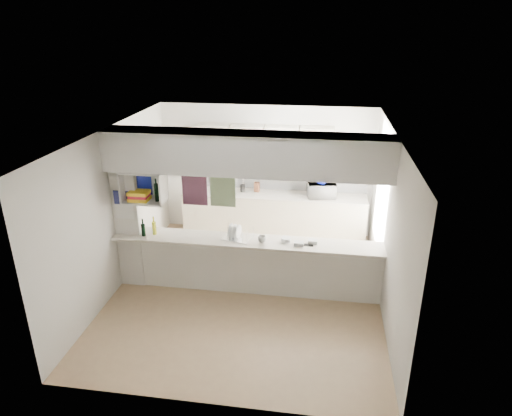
% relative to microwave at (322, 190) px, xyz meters
% --- Properties ---
extents(floor, '(4.80, 4.80, 0.00)m').
position_rel_microwave_xyz_m(floor, '(-1.12, -2.06, -1.07)').
color(floor, '#A1805E').
rests_on(floor, ground).
extents(ceiling, '(4.80, 4.80, 0.00)m').
position_rel_microwave_xyz_m(ceiling, '(-1.12, -2.06, 1.53)').
color(ceiling, white).
rests_on(ceiling, wall_back).
extents(wall_back, '(4.20, 0.00, 4.20)m').
position_rel_microwave_xyz_m(wall_back, '(-1.12, 0.34, 0.23)').
color(wall_back, silver).
rests_on(wall_back, floor).
extents(wall_left, '(0.00, 4.80, 4.80)m').
position_rel_microwave_xyz_m(wall_left, '(-3.22, -2.06, 0.23)').
color(wall_left, silver).
rests_on(wall_left, floor).
extents(wall_right, '(0.00, 4.80, 4.80)m').
position_rel_microwave_xyz_m(wall_right, '(0.98, -2.06, 0.23)').
color(wall_right, silver).
rests_on(wall_right, floor).
extents(servery_partition, '(4.20, 0.50, 2.60)m').
position_rel_microwave_xyz_m(servery_partition, '(-1.29, -2.06, 0.59)').
color(servery_partition, silver).
rests_on(servery_partition, floor).
extents(cubby_shelf, '(0.65, 0.35, 0.50)m').
position_rel_microwave_xyz_m(cubby_shelf, '(-2.69, -2.12, 0.65)').
color(cubby_shelf, white).
rests_on(cubby_shelf, bulkhead).
extents(kitchen_run, '(3.60, 0.63, 2.24)m').
position_rel_microwave_xyz_m(kitchen_run, '(-0.96, 0.08, -0.24)').
color(kitchen_run, beige).
rests_on(kitchen_run, floor).
extents(microwave, '(0.58, 0.44, 0.29)m').
position_rel_microwave_xyz_m(microwave, '(0.00, 0.00, 0.00)').
color(microwave, white).
rests_on(microwave, bench_top).
extents(bowl, '(0.24, 0.24, 0.06)m').
position_rel_microwave_xyz_m(bowl, '(-0.01, -0.03, 0.17)').
color(bowl, navy).
rests_on(bowl, microwave).
extents(dish_rack, '(0.50, 0.41, 0.23)m').
position_rel_microwave_xyz_m(dish_rack, '(-1.27, -2.01, -0.05)').
color(dish_rack, silver).
rests_on(dish_rack, breakfast_bar).
extents(cup, '(0.14, 0.14, 0.10)m').
position_rel_microwave_xyz_m(cup, '(-0.86, -2.13, -0.08)').
color(cup, white).
rests_on(cup, dish_rack).
extents(wine_bottles, '(0.21, 0.14, 0.30)m').
position_rel_microwave_xyz_m(wine_bottles, '(-2.67, -2.11, -0.03)').
color(wine_bottles, black).
rests_on(wine_bottles, breakfast_bar).
extents(plastic_tubs, '(0.55, 0.22, 0.07)m').
position_rel_microwave_xyz_m(plastic_tubs, '(-0.33, -2.07, -0.11)').
color(plastic_tubs, silver).
rests_on(plastic_tubs, breakfast_bar).
extents(utensil_jar, '(0.10, 0.10, 0.14)m').
position_rel_microwave_xyz_m(utensil_jar, '(-1.55, 0.09, -0.08)').
color(utensil_jar, black).
rests_on(utensil_jar, bench_top).
extents(knife_block, '(0.11, 0.10, 0.20)m').
position_rel_microwave_xyz_m(knife_block, '(-1.28, 0.12, -0.05)').
color(knife_block, brown).
rests_on(knife_block, bench_top).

